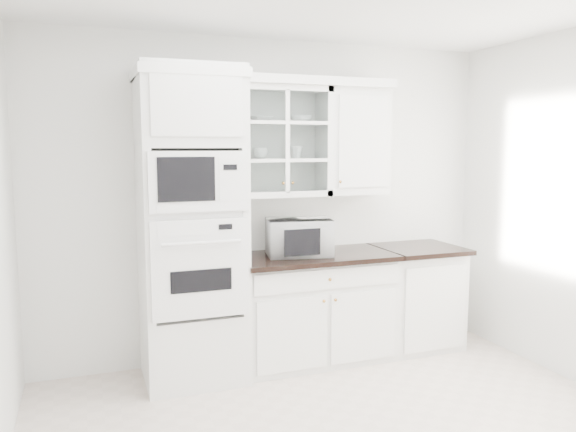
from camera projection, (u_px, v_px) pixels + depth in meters
name	position (u px, v px, depth m)	size (l,w,h in m)	color
room_shell	(337.00, 152.00, 3.54)	(4.00, 3.50, 2.70)	white
oven_column	(192.00, 227.00, 4.28)	(0.76, 0.68, 2.40)	white
base_cabinet_run	(314.00, 307.00, 4.75)	(1.32, 0.67, 0.92)	white
extra_base_cabinet	(415.00, 296.00, 5.09)	(0.72, 0.67, 0.92)	white
upper_cabinet_glass	(280.00, 142.00, 4.62)	(0.80, 0.33, 0.90)	white
upper_cabinet_solid	(354.00, 142.00, 4.85)	(0.55, 0.33, 0.90)	white
crown_molding	(269.00, 81.00, 4.50)	(2.14, 0.38, 0.07)	white
countertop_microwave	(299.00, 237.00, 4.62)	(0.52, 0.43, 0.30)	white
bowl_a	(261.00, 119.00, 4.56)	(0.19, 0.19, 0.05)	white
bowl_b	(301.00, 119.00, 4.66)	(0.18, 0.18, 0.06)	white
cup_a	(260.00, 153.00, 4.59)	(0.11, 0.11, 0.09)	white
cup_b	(296.00, 152.00, 4.66)	(0.11, 0.11, 0.11)	white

